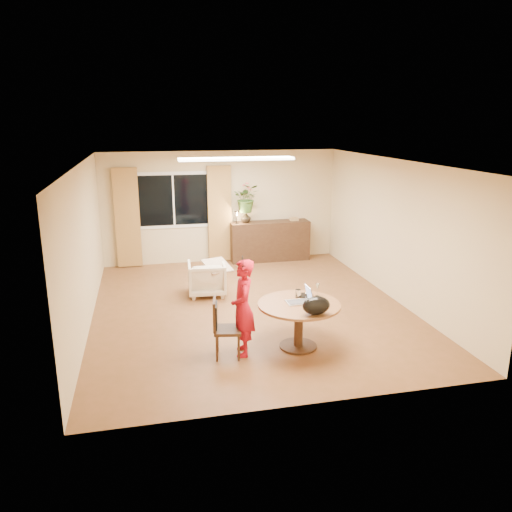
{
  "coord_description": "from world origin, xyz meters",
  "views": [
    {
      "loc": [
        -1.76,
        -8.26,
        3.29
      ],
      "look_at": [
        0.06,
        -0.2,
        1.02
      ],
      "focal_mm": 35.0,
      "sensor_mm": 36.0,
      "label": 1
    }
  ],
  "objects_px": {
    "sideboard": "(270,241)",
    "dining_chair": "(228,328)",
    "dining_table": "(299,313)",
    "child": "(243,308)",
    "armchair": "(207,278)"
  },
  "relations": [
    {
      "from": "sideboard",
      "to": "dining_chair",
      "type": "bearing_deg",
      "value": -110.94
    },
    {
      "from": "dining_table",
      "to": "dining_chair",
      "type": "xyz_separation_m",
      "value": [
        -1.07,
        -0.07,
        -0.11
      ]
    },
    {
      "from": "dining_table",
      "to": "sideboard",
      "type": "xyz_separation_m",
      "value": [
        0.77,
        4.74,
        -0.07
      ]
    },
    {
      "from": "dining_table",
      "to": "dining_chair",
      "type": "distance_m",
      "value": 1.08
    },
    {
      "from": "child",
      "to": "dining_chair",
      "type": "bearing_deg",
      "value": -73.28
    },
    {
      "from": "dining_chair",
      "to": "sideboard",
      "type": "height_order",
      "value": "sideboard"
    },
    {
      "from": "armchair",
      "to": "sideboard",
      "type": "relative_size",
      "value": 0.38
    },
    {
      "from": "armchair",
      "to": "sideboard",
      "type": "distance_m",
      "value": 2.78
    },
    {
      "from": "dining_table",
      "to": "child",
      "type": "bearing_deg",
      "value": -178.09
    },
    {
      "from": "dining_table",
      "to": "dining_chair",
      "type": "height_order",
      "value": "dining_chair"
    },
    {
      "from": "dining_chair",
      "to": "sideboard",
      "type": "xyz_separation_m",
      "value": [
        1.84,
        4.81,
        0.04
      ]
    },
    {
      "from": "armchair",
      "to": "sideboard",
      "type": "height_order",
      "value": "sideboard"
    },
    {
      "from": "dining_chair",
      "to": "armchair",
      "type": "distance_m",
      "value": 2.69
    },
    {
      "from": "dining_chair",
      "to": "armchair",
      "type": "bearing_deg",
      "value": 99.16
    },
    {
      "from": "dining_chair",
      "to": "sideboard",
      "type": "distance_m",
      "value": 5.15
    }
  ]
}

